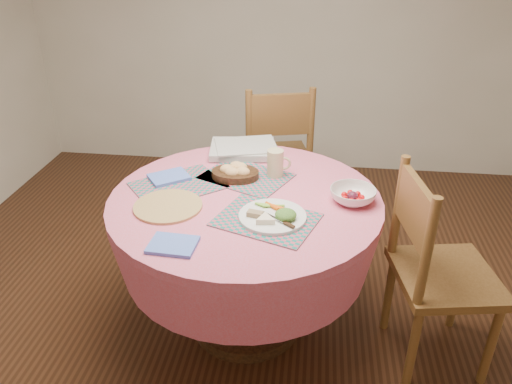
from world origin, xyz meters
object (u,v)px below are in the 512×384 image
latte_mug (276,163)px  wicker_trivet (168,206)px  dining_table (245,233)px  bread_bowl (235,172)px  chair_right (435,269)px  chair_back (276,154)px  fruit_bowl (353,195)px  dinner_plate (274,215)px

latte_mug → wicker_trivet: bearing=-140.4°
dining_table → bread_bowl: size_ratio=5.39×
bread_bowl → latte_mug: 0.20m
chair_right → chair_back: bearing=26.0°
chair_back → bread_bowl: chair_back is taller
chair_back → wicker_trivet: size_ratio=3.33×
dining_table → chair_right: size_ratio=1.28×
dining_table → fruit_bowl: size_ratio=4.67×
dinner_plate → chair_back: bearing=94.5°
chair_right → fruit_bowl: 0.48m
chair_back → chair_right: bearing=111.5°
fruit_bowl → wicker_trivet: bearing=-169.3°
chair_right → latte_mug: size_ratio=7.34×
latte_mug → bread_bowl: bearing=-166.0°
dining_table → wicker_trivet: bearing=-157.5°
dining_table → wicker_trivet: size_ratio=4.13×
chair_right → chair_back: chair_back is taller
dining_table → dinner_plate: 0.32m
chair_back → dinner_plate: bearing=80.1°
chair_back → bread_bowl: (-0.13, -0.83, 0.27)m
bread_bowl → fruit_bowl: (0.55, -0.16, -0.01)m
chair_back → fruit_bowl: 1.11m
dining_table → chair_back: chair_back is taller
wicker_trivet → bread_bowl: (0.25, 0.32, 0.03)m
chair_back → bread_bowl: bearing=66.9°
dining_table → wicker_trivet: wicker_trivet is taller
fruit_bowl → dinner_plate: bearing=-149.3°
latte_mug → dinner_plate: bearing=-85.8°
chair_back → dinner_plate: size_ratio=3.51×
dining_table → chair_back: 1.01m
dining_table → dinner_plate: size_ratio=4.36×
bread_bowl → latte_mug: size_ratio=1.75×
chair_back → fruit_bowl: chair_back is taller
wicker_trivet → dinner_plate: dinner_plate is taller
fruit_bowl → bread_bowl: bearing=163.5°
chair_right → latte_mug: 0.87m
latte_mug → dining_table: bearing=-117.1°
chair_back → dinner_plate: 1.22m
wicker_trivet → dinner_plate: 0.47m
dining_table → latte_mug: (0.12, 0.23, 0.27)m
latte_mug → fruit_bowl: (0.36, -0.21, -0.04)m
chair_back → wicker_trivet: chair_back is taller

